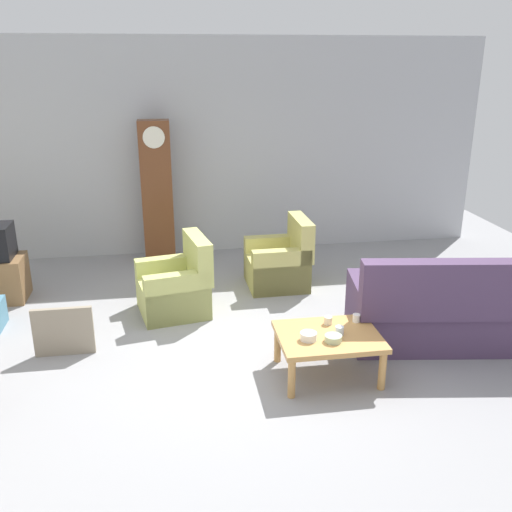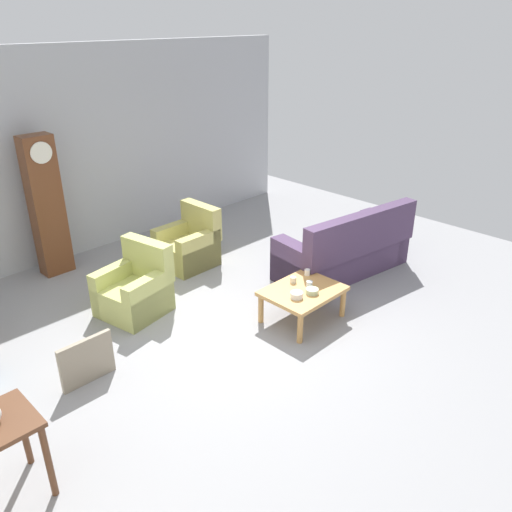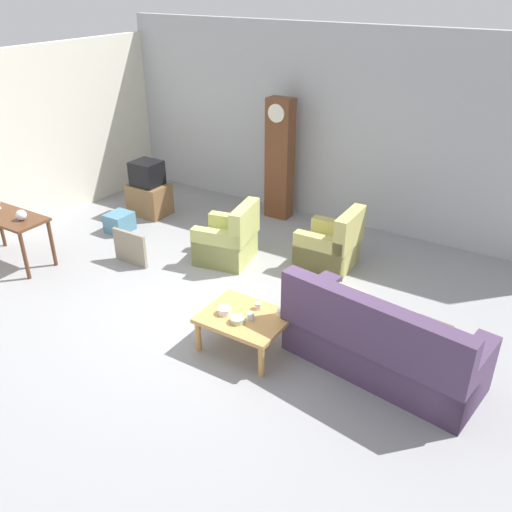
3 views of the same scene
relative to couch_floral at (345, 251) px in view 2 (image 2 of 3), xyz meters
name	(u,v)px [view 2 (image 2 of 3)]	position (x,y,z in m)	size (l,w,h in m)	color
ground_plane	(239,329)	(-2.21, -0.02, -0.35)	(10.40, 10.40, 0.00)	gray
garage_door_wall	(79,153)	(-2.21, 3.58, 1.25)	(8.40, 0.16, 3.20)	#ADAFB5
couch_floral	(345,251)	(0.00, 0.00, 0.00)	(2.20, 1.17, 1.04)	#4C3856
armchair_olive_near	(135,291)	(-2.85, 1.27, -0.05)	(0.92, 0.89, 0.92)	#B7BC66
armchair_olive_far	(189,246)	(-1.47, 1.89, -0.05)	(0.81, 0.78, 0.92)	tan
coffee_table_wood	(303,294)	(-1.47, -0.41, 0.02)	(0.96, 0.76, 0.43)	tan
grandfather_clock	(47,207)	(-3.05, 3.13, 0.69)	(0.44, 0.30, 2.07)	brown
framed_picture_leaning	(87,361)	(-4.02, 0.40, -0.09)	(0.60, 0.05, 0.52)	gray
cup_white_porcelain	(307,272)	(-1.12, -0.19, 0.12)	(0.08, 0.08, 0.08)	white
cup_blue_rimmed	(309,284)	(-1.37, -0.43, 0.12)	(0.08, 0.08, 0.08)	silver
cup_cream_tall	(293,280)	(-1.41, -0.20, 0.12)	(0.08, 0.08, 0.08)	beige
bowl_white_stacked	(297,295)	(-1.68, -0.49, 0.12)	(0.15, 0.15, 0.07)	white
bowl_shallow_green	(312,291)	(-1.47, -0.55, 0.11)	(0.16, 0.16, 0.06)	#B2C69E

